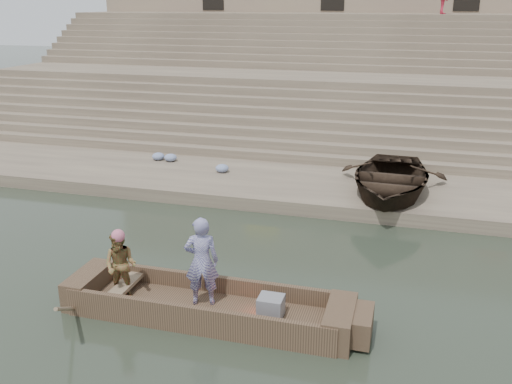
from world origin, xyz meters
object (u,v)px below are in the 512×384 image
at_px(rowing_man, 121,265).
at_px(television, 270,307).
at_px(main_rowboat, 207,312).
at_px(standing_man, 202,261).
at_px(beached_rowboat, 390,179).

bearing_deg(rowing_man, television, -2.07).
xyz_separation_m(main_rowboat, rowing_man, (-1.73, -0.09, 0.79)).
bearing_deg(main_rowboat, television, 0.00).
xyz_separation_m(main_rowboat, standing_man, (-0.12, 0.11, 1.00)).
height_order(main_rowboat, standing_man, standing_man).
bearing_deg(rowing_man, beached_rowboat, 53.18).
relative_size(standing_man, beached_rowboat, 0.39).
relative_size(main_rowboat, rowing_man, 3.65).
bearing_deg(television, main_rowboat, -180.00).
bearing_deg(television, standing_man, 175.27).
bearing_deg(standing_man, rowing_man, -10.31).
xyz_separation_m(main_rowboat, television, (1.26, 0.00, 0.31)).
bearing_deg(beached_rowboat, standing_man, -111.91).
height_order(television, beached_rowboat, beached_rowboat).
xyz_separation_m(standing_man, beached_rowboat, (3.14, 7.10, -0.23)).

